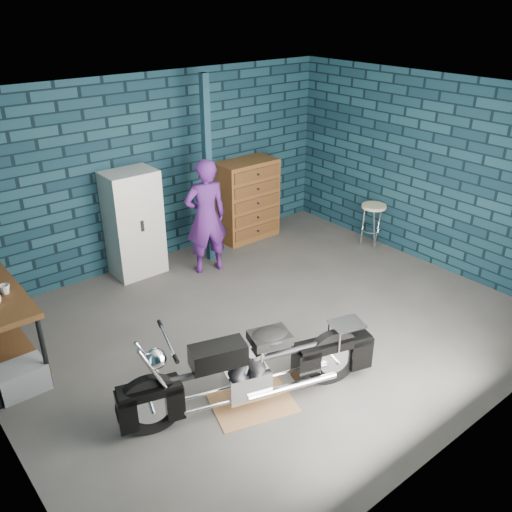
{
  "coord_description": "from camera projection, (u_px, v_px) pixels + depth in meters",
  "views": [
    {
      "loc": [
        -3.56,
        -4.22,
        3.66
      ],
      "look_at": [
        0.09,
        0.3,
        0.8
      ],
      "focal_mm": 38.0,
      "sensor_mm": 36.0,
      "label": 1
    }
  ],
  "objects": [
    {
      "name": "person",
      "position": [
        206.0,
        217.0,
        7.54
      ],
      "size": [
        0.68,
        0.53,
        1.65
      ],
      "primitive_type": "imported",
      "rotation": [
        0.0,
        0.0,
        2.89
      ],
      "color": "#4C1D6D",
      "rests_on": "ground"
    },
    {
      "name": "drip_mat",
      "position": [
        252.0,
        403.0,
        5.34
      ],
      "size": [
        0.93,
        0.8,
        0.01
      ],
      "primitive_type": "cube",
      "rotation": [
        0.0,
        0.0,
        -0.29
      ],
      "color": "#936240",
      "rests_on": "ground"
    },
    {
      "name": "storage_bin",
      "position": [
        22.0,
        378.0,
        5.46
      ],
      "size": [
        0.47,
        0.34,
        0.3
      ],
      "primitive_type": "cube",
      "color": "#93949B",
      "rests_on": "ground"
    },
    {
      "name": "cup_b",
      "position": [
        5.0,
        289.0,
        5.44
      ],
      "size": [
        0.13,
        0.13,
        0.1
      ],
      "primitive_type": "imported",
      "rotation": [
        0.0,
        0.0,
        0.26
      ],
      "color": "#C4B994",
      "rests_on": "workbench"
    },
    {
      "name": "motorcycle",
      "position": [
        252.0,
        363.0,
        5.13
      ],
      "size": [
        2.28,
        1.21,
        0.97
      ],
      "primitive_type": null,
      "rotation": [
        0.0,
        0.0,
        -0.29
      ],
      "color": "black",
      "rests_on": "ground"
    },
    {
      "name": "tool_chest",
      "position": [
        247.0,
        200.0,
        8.68
      ],
      "size": [
        0.96,
        0.54,
        1.28
      ],
      "primitive_type": "cube",
      "color": "brown",
      "rests_on": "ground"
    },
    {
      "name": "shop_stool",
      "position": [
        372.0,
        226.0,
        8.49
      ],
      "size": [
        0.41,
        0.41,
        0.69
      ],
      "primitive_type": null,
      "rotation": [
        0.0,
        0.0,
        -0.1
      ],
      "color": "#C4B994",
      "rests_on": "ground"
    },
    {
      "name": "locker",
      "position": [
        134.0,
        224.0,
        7.5
      ],
      "size": [
        0.7,
        0.5,
        1.51
      ],
      "primitive_type": "cube",
      "color": "silver",
      "rests_on": "ground"
    },
    {
      "name": "room_walls",
      "position": [
        235.0,
        164.0,
        6.12
      ],
      "size": [
        6.02,
        5.01,
        2.71
      ],
      "color": "#0E232F",
      "rests_on": "ground"
    },
    {
      "name": "ground",
      "position": [
        265.0,
        326.0,
        6.57
      ],
      "size": [
        6.0,
        6.0,
        0.0
      ],
      "primitive_type": "plane",
      "color": "#504D4A",
      "rests_on": "ground"
    },
    {
      "name": "support_post",
      "position": [
        208.0,
        172.0,
        7.64
      ],
      "size": [
        0.1,
        0.1,
        2.7
      ],
      "primitive_type": "cube",
      "color": "#132F3D",
      "rests_on": "ground"
    }
  ]
}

